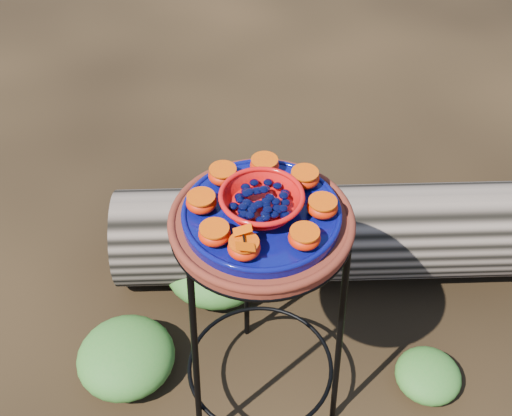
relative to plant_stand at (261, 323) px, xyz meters
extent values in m
plane|color=black|center=(0.00, 0.00, -0.35)|extent=(60.00, 60.00, 0.00)
cylinder|color=maroon|center=(0.00, 0.00, 0.37)|extent=(0.40, 0.40, 0.03)
cylinder|color=#050137|center=(0.00, 0.00, 0.39)|extent=(0.34, 0.34, 0.02)
ellipsoid|color=red|center=(-0.06, -0.11, 0.42)|extent=(0.07, 0.07, 0.04)
ellipsoid|color=red|center=(0.07, -0.11, 0.42)|extent=(0.07, 0.07, 0.04)
ellipsoid|color=red|center=(0.12, -0.03, 0.42)|extent=(0.07, 0.07, 0.04)
ellipsoid|color=red|center=(0.11, 0.07, 0.42)|extent=(0.07, 0.07, 0.04)
ellipsoid|color=red|center=(0.03, 0.12, 0.42)|extent=(0.07, 0.07, 0.04)
ellipsoid|color=red|center=(-0.07, 0.11, 0.42)|extent=(0.07, 0.07, 0.04)
ellipsoid|color=red|center=(-0.12, 0.03, 0.42)|extent=(0.07, 0.07, 0.04)
ellipsoid|color=red|center=(-0.11, -0.07, 0.42)|extent=(0.07, 0.07, 0.04)
ellipsoid|color=#2C6A20|center=(-0.38, 0.15, -0.28)|extent=(0.29, 0.29, 0.15)
ellipsoid|color=#2C6A20|center=(0.49, -0.06, -0.30)|extent=(0.19, 0.19, 0.10)
ellipsoid|color=#2C6A20|center=(-0.06, 0.45, -0.26)|extent=(0.35, 0.35, 0.18)
camera|label=1|loc=(-0.19, -0.96, 1.36)|focal=45.00mm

